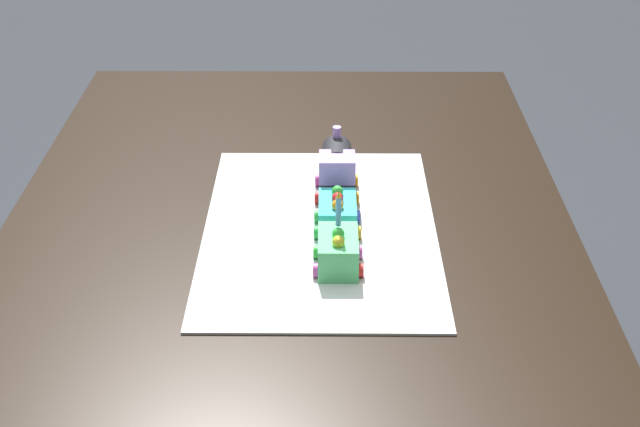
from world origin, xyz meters
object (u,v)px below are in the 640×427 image
object	(u,v)px
cake_locomotive	(337,172)
birthday_candle	(338,209)
dining_table	(291,260)
cake_car_caboose_turquoise	(337,215)
cake_car_flatbed_mint_green	(338,252)

from	to	relation	value
cake_locomotive	birthday_candle	xyz separation A→B (m)	(0.24, 0.00, 0.05)
dining_table	cake_car_caboose_turquoise	distance (m)	0.18
cake_locomotive	birthday_candle	world-z (taller)	birthday_candle
dining_table	cake_car_caboose_turquoise	bearing A→B (deg)	48.10
cake_locomotive	cake_car_caboose_turquoise	bearing A→B (deg)	0.00
dining_table	cake_car_caboose_turquoise	size ratio (longest dim) A/B	14.00
birthday_candle	cake_car_flatbed_mint_green	bearing A→B (deg)	0.00
dining_table	cake_car_flatbed_mint_green	world-z (taller)	cake_car_flatbed_mint_green
cake_locomotive	cake_car_caboose_turquoise	xyz separation A→B (m)	(0.13, 0.00, -0.02)
cake_locomotive	cake_car_caboose_turquoise	size ratio (longest dim) A/B	1.40
dining_table	cake_locomotive	xyz separation A→B (m)	(-0.05, 0.08, 0.16)
cake_locomotive	cake_car_caboose_turquoise	distance (m)	0.13
cake_car_caboose_turquoise	birthday_candle	xyz separation A→B (m)	(0.11, -0.00, 0.07)
cake_locomotive	cake_car_flatbed_mint_green	bearing A→B (deg)	0.00
cake_car_caboose_turquoise	cake_car_flatbed_mint_green	xyz separation A→B (m)	(0.12, 0.00, -0.00)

